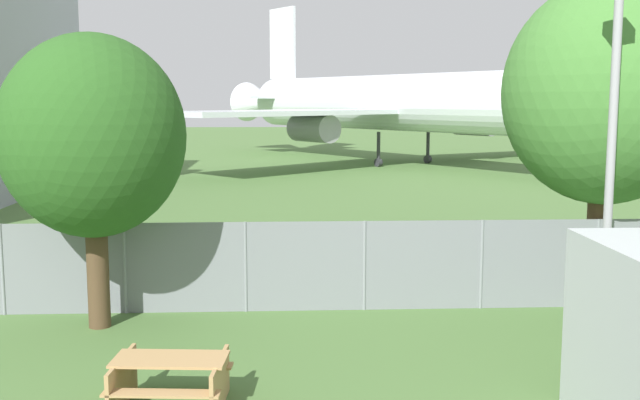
# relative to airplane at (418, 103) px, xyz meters

# --- Properties ---
(perimeter_fence) EXTENTS (56.07, 0.07, 1.95)m
(perimeter_fence) POSITION_rel_airplane_xyz_m (-7.36, -34.73, -3.27)
(perimeter_fence) COLOR gray
(perimeter_fence) RESTS_ON ground
(airplane) EXTENTS (32.28, 38.70, 12.08)m
(airplane) POSITION_rel_airplane_xyz_m (0.00, 0.00, 0.00)
(airplane) COLOR white
(airplane) RESTS_ON ground
(picnic_bench_near_cabin) EXTENTS (1.77, 1.53, 0.76)m
(picnic_bench_near_cabin) POSITION_rel_airplane_xyz_m (-10.77, -39.75, -3.78)
(picnic_bench_near_cabin) COLOR tan
(picnic_bench_near_cabin) RESTS_ON ground
(tree_near_hangar) EXTENTS (3.60, 3.60, 5.79)m
(tree_near_hangar) POSITION_rel_airplane_xyz_m (-12.78, -35.68, -0.45)
(tree_near_hangar) COLOR #4C3823
(tree_near_hangar) RESTS_ON ground
(tree_left_of_cabin) EXTENTS (4.43, 4.43, 7.11)m
(tree_left_of_cabin) POSITION_rel_airplane_xyz_m (-2.09, -34.34, 0.39)
(tree_left_of_cabin) COLOR brown
(tree_left_of_cabin) RESTS_ON ground
(light_mast) EXTENTS (0.44, 0.44, 6.83)m
(light_mast) POSITION_rel_airplane_xyz_m (-3.15, -37.14, -0.00)
(light_mast) COLOR #99999E
(light_mast) RESTS_ON ground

